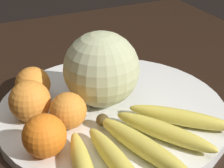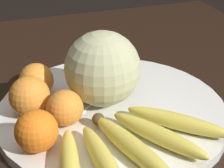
{
  "view_description": "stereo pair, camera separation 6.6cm",
  "coord_description": "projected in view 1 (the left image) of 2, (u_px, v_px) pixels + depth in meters",
  "views": [
    {
      "loc": [
        -0.51,
        0.28,
        1.16
      ],
      "look_at": [
        0.04,
        0.02,
        0.82
      ],
      "focal_mm": 60.0,
      "sensor_mm": 36.0,
      "label": 1
    },
    {
      "loc": [
        -0.53,
        0.21,
        1.16
      ],
      "look_at": [
        0.04,
        0.02,
        0.82
      ],
      "focal_mm": 60.0,
      "sensor_mm": 36.0,
      "label": 2
    }
  ],
  "objects": [
    {
      "name": "produce_tag",
      "position": [
        86.0,
        103.0,
        0.73
      ],
      "size": [
        0.08,
        0.08,
        0.0
      ],
      "rotation": [
        0.0,
        0.0,
        -0.83
      ],
      "color": "white",
      "rests_on": "fruit_bowl"
    },
    {
      "name": "fruit_bowl",
      "position": [
        112.0,
        110.0,
        0.72
      ],
      "size": [
        0.44,
        0.44,
        0.02
      ],
      "color": "white",
      "rests_on": "kitchen_table"
    },
    {
      "name": "orange_back_left",
      "position": [
        33.0,
        84.0,
        0.73
      ],
      "size": [
        0.07,
        0.07,
        0.07
      ],
      "color": "orange",
      "rests_on": "fruit_bowl"
    },
    {
      "name": "kitchen_table",
      "position": [
        130.0,
        162.0,
        0.75
      ],
      "size": [
        1.33,
        1.08,
        0.75
      ],
      "color": "black",
      "rests_on": "ground_plane"
    },
    {
      "name": "orange_mid_center",
      "position": [
        30.0,
        101.0,
        0.67
      ],
      "size": [
        0.08,
        0.08,
        0.08
      ],
      "color": "orange",
      "rests_on": "fruit_bowl"
    },
    {
      "name": "banana_bunch",
      "position": [
        140.0,
        145.0,
        0.59
      ],
      "size": [
        0.24,
        0.32,
        0.03
      ],
      "rotation": [
        0.0,
        0.0,
        3.44
      ],
      "color": "#473819",
      "rests_on": "fruit_bowl"
    },
    {
      "name": "orange_front_left",
      "position": [
        44.0,
        136.0,
        0.58
      ],
      "size": [
        0.07,
        0.07,
        0.07
      ],
      "color": "orange",
      "rests_on": "fruit_bowl"
    },
    {
      "name": "orange_front_right",
      "position": [
        68.0,
        111.0,
        0.65
      ],
      "size": [
        0.07,
        0.07,
        0.07
      ],
      "color": "orange",
      "rests_on": "fruit_bowl"
    },
    {
      "name": "melon",
      "position": [
        101.0,
        69.0,
        0.7
      ],
      "size": [
        0.14,
        0.14,
        0.14
      ],
      "color": "#B2B789",
      "rests_on": "fruit_bowl"
    }
  ]
}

